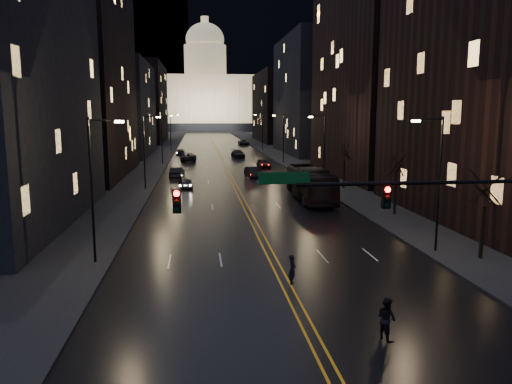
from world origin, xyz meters
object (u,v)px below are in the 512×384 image
object	(u,v)px
bus	(310,184)
traffic_signal	(438,207)
oncoming_car_b	(177,173)
pedestrian_b	(387,319)
receding_car_a	(253,172)
oncoming_car_a	(186,183)
pedestrian_a	(292,270)

from	to	relation	value
bus	traffic_signal	bearing A→B (deg)	-92.11
bus	oncoming_car_b	world-z (taller)	bus
traffic_signal	oncoming_car_b	distance (m)	52.41
pedestrian_b	traffic_signal	bearing A→B (deg)	-77.92
traffic_signal	receding_car_a	xyz separation A→B (m)	(-2.75, 49.63, -4.31)
bus	oncoming_car_a	world-z (taller)	bus
bus	pedestrian_b	distance (m)	33.02
bus	receding_car_a	distance (m)	19.33
bus	pedestrian_b	size ratio (longest dim) A/B	7.03
traffic_signal	receding_car_a	distance (m)	49.89
traffic_signal	oncoming_car_a	size ratio (longest dim) A/B	4.30
oncoming_car_a	oncoming_car_b	distance (m)	10.08
traffic_signal	oncoming_car_b	bearing A→B (deg)	104.99
receding_car_a	pedestrian_a	distance (m)	44.71
receding_car_a	pedestrian_a	size ratio (longest dim) A/B	2.93
oncoming_car_b	pedestrian_b	distance (m)	53.50
oncoming_car_a	pedestrian_b	world-z (taller)	pedestrian_b
receding_car_a	pedestrian_a	xyz separation A→B (m)	(-2.80, -44.62, 0.03)
oncoming_car_b	oncoming_car_a	bearing A→B (deg)	102.48
oncoming_car_a	bus	bearing A→B (deg)	138.07
traffic_signal	receding_car_a	size ratio (longest dim) A/B	3.58
oncoming_car_a	oncoming_car_b	bearing A→B (deg)	-87.79
bus	oncoming_car_b	bearing A→B (deg)	127.18
bus	pedestrian_a	bearing A→B (deg)	-104.58
oncoming_car_a	oncoming_car_b	world-z (taller)	oncoming_car_b
oncoming_car_a	pedestrian_b	xyz separation A→B (m)	(9.14, -42.47, 0.21)
traffic_signal	pedestrian_b	size ratio (longest dim) A/B	9.63
bus	pedestrian_a	size ratio (longest dim) A/B	7.65
receding_car_a	oncoming_car_b	bearing A→B (deg)	168.19
oncoming_car_b	pedestrian_a	xyz separation A→B (m)	(7.96, -45.45, 0.02)
traffic_signal	oncoming_car_a	distance (m)	42.47
bus	receding_car_a	size ratio (longest dim) A/B	2.61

